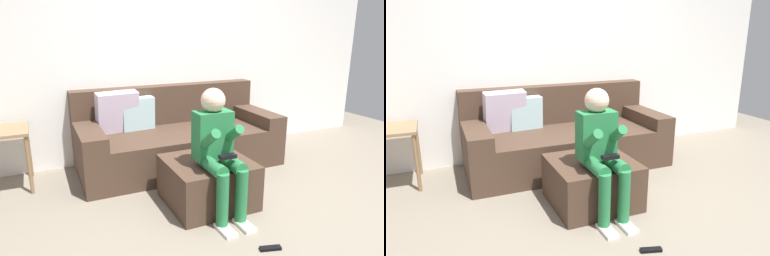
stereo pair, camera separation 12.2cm
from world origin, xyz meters
TOP-DOWN VIEW (x-y plane):
  - ground_plane at (0.00, 0.00)m, footprint 7.65×7.65m
  - wall_back at (0.00, 2.10)m, footprint 5.89×0.10m
  - couch_sectional at (-0.19, 1.63)m, footprint 2.26×0.97m
  - ottoman at (-0.29, 0.62)m, footprint 0.73×0.70m
  - person_seated at (-0.29, 0.43)m, footprint 0.32×0.62m
  - remote_near_ottoman at (-0.20, -0.21)m, footprint 0.16×0.09m

SIDE VIEW (x-z plane):
  - ground_plane at x=0.00m, z-range 0.00..0.00m
  - remote_near_ottoman at x=-0.20m, z-range 0.00..0.02m
  - ottoman at x=-0.29m, z-range 0.00..0.41m
  - couch_sectional at x=-0.19m, z-range -0.13..0.77m
  - person_seated at x=-0.29m, z-range 0.07..1.15m
  - wall_back at x=0.00m, z-range 0.00..2.42m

